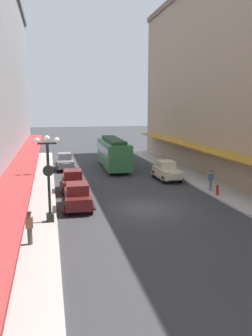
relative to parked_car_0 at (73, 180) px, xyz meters
name	(u,v)px	position (x,y,z in m)	size (l,w,h in m)	color
ground_plane	(145,209)	(4.53, -6.08, -0.94)	(200.00, 200.00, 0.00)	#38383A
sidewalk_left	(33,216)	(-2.97, -6.08, -0.87)	(3.00, 60.00, 0.15)	#B7B5AD
sidewalk_right	(243,201)	(12.03, -6.08, -0.87)	(3.00, 60.00, 0.15)	#B7B5AD
parked_car_0	(73,180)	(0.00, 0.00, 0.00)	(2.21, 4.29, 1.84)	#591919
parked_car_1	(167,170)	(9.10, 2.44, 0.00)	(2.20, 4.28, 1.84)	beige
parked_car_2	(65,161)	(-0.18, 10.18, 0.00)	(2.21, 4.29, 1.84)	slate
parked_car_3	(77,196)	(-0.03, -5.01, 0.00)	(2.25, 4.30, 1.84)	#591919
streetcar	(113,152)	(5.26, 9.53, 0.96)	(2.78, 9.67, 3.46)	#33723F
lamp_post_with_clock	(49,175)	(-1.87, -7.66, 2.04)	(1.42, 0.44, 5.16)	black
fire_hydrant	(217,190)	(10.88, -4.29, -0.38)	(0.24, 0.24, 0.82)	#B21E19
pedestrian_0	(211,180)	(10.99, -2.94, 0.07)	(0.36, 0.28, 1.67)	slate
pedestrian_1	(29,228)	(-2.88, -10.92, 0.07)	(0.36, 0.28, 1.67)	#4C4238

